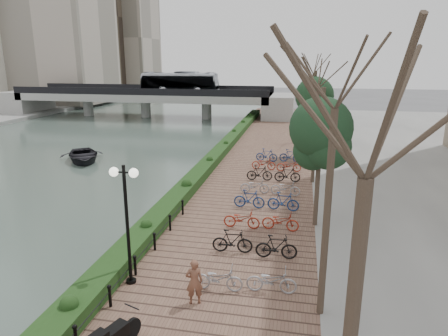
# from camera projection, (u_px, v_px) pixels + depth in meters

# --- Properties ---
(ground) EXTENTS (220.00, 220.00, 0.00)m
(ground) POSITION_uv_depth(u_px,v_px,m) (55.00, 335.00, 12.28)
(ground) COLOR #59595B
(ground) RESTS_ON ground
(river_water) EXTENTS (30.00, 130.00, 0.02)m
(river_water) POSITION_uv_depth(u_px,v_px,m) (69.00, 146.00, 38.72)
(river_water) COLOR #4F6358
(river_water) RESTS_ON ground
(promenade) EXTENTS (8.00, 75.00, 0.50)m
(promenade) POSITION_uv_depth(u_px,v_px,m) (254.00, 176.00, 28.03)
(promenade) COLOR brown
(promenade) RESTS_ON ground
(hedge) EXTENTS (1.10, 56.00, 0.60)m
(hedge) POSITION_uv_depth(u_px,v_px,m) (214.00, 158.00, 30.88)
(hedge) COLOR #193312
(hedge) RESTS_ON promenade
(chain_fence) EXTENTS (0.10, 14.10, 0.70)m
(chain_fence) POSITION_uv_depth(u_px,v_px,m) (123.00, 281.00, 13.69)
(chain_fence) COLOR black
(chain_fence) RESTS_ON promenade
(lamppost) EXTENTS (1.02, 0.32, 4.33)m
(lamppost) POSITION_uv_depth(u_px,v_px,m) (126.00, 199.00, 13.40)
(lamppost) COLOR black
(lamppost) RESTS_ON promenade
(pedestrian) EXTENTS (0.66, 0.55, 1.56)m
(pedestrian) POSITION_uv_depth(u_px,v_px,m) (194.00, 282.00, 12.83)
(pedestrian) COLOR brown
(pedestrian) RESTS_ON promenade
(bicycle_parking) EXTENTS (2.40, 19.89, 1.00)m
(bicycle_parking) POSITION_uv_depth(u_px,v_px,m) (268.00, 194.00, 22.07)
(bicycle_parking) COLOR #9D9CA0
(bicycle_parking) RESTS_ON promenade
(street_trees) EXTENTS (3.20, 37.12, 6.80)m
(street_trees) POSITION_uv_depth(u_px,v_px,m) (317.00, 144.00, 21.82)
(street_trees) COLOR #32271D
(street_trees) RESTS_ON promenade
(bridge) EXTENTS (36.00, 10.77, 6.50)m
(bridge) POSITION_uv_depth(u_px,v_px,m) (152.00, 94.00, 56.55)
(bridge) COLOR gray
(bridge) RESTS_ON ground
(boat) EXTENTS (5.64, 6.02, 1.01)m
(boat) POSITION_uv_depth(u_px,v_px,m) (83.00, 155.00, 32.70)
(boat) COLOR black
(boat) RESTS_ON river_water
(far_buildings) EXTENTS (35.00, 38.00, 38.00)m
(far_buildings) POSITION_uv_depth(u_px,v_px,m) (54.00, 17.00, 78.10)
(far_buildings) COLOR #A89B8C
(far_buildings) RESTS_ON far_bank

